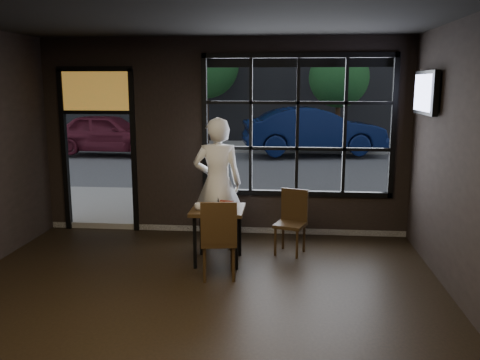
# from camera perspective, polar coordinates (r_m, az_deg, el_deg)

# --- Properties ---
(floor) EXTENTS (6.00, 7.00, 0.02)m
(floor) POSITION_cam_1_polar(r_m,az_deg,el_deg) (5.40, -6.74, -16.59)
(floor) COLOR black
(floor) RESTS_ON ground
(window_frame) EXTENTS (3.06, 0.12, 2.28)m
(window_frame) POSITION_cam_1_polar(r_m,az_deg,el_deg) (8.21, 6.47, 6.06)
(window_frame) COLOR black
(window_frame) RESTS_ON ground
(stained_transom) EXTENTS (1.20, 0.06, 0.70)m
(stained_transom) POSITION_cam_1_polar(r_m,az_deg,el_deg) (8.77, -15.87, 9.62)
(stained_transom) COLOR orange
(stained_transom) RESTS_ON ground
(street_asphalt) EXTENTS (60.00, 41.00, 0.04)m
(street_asphalt) POSITION_cam_1_polar(r_m,az_deg,el_deg) (28.81, 3.36, 5.81)
(street_asphalt) COLOR #545456
(street_asphalt) RESTS_ON ground
(cafe_table) EXTENTS (0.73, 0.73, 0.78)m
(cafe_table) POSITION_cam_1_polar(r_m,az_deg,el_deg) (7.12, -2.48, -6.19)
(cafe_table) COLOR black
(cafe_table) RESTS_ON floor
(chair_near) EXTENTS (0.52, 0.52, 1.04)m
(chair_near) POSITION_cam_1_polar(r_m,az_deg,el_deg) (6.54, -2.42, -6.55)
(chair_near) COLOR black
(chair_near) RESTS_ON floor
(chair_window) EXTENTS (0.52, 0.52, 0.94)m
(chair_window) POSITION_cam_1_polar(r_m,az_deg,el_deg) (7.46, 5.65, -4.79)
(chair_window) COLOR black
(chair_window) RESTS_ON floor
(man) EXTENTS (0.77, 0.54, 1.99)m
(man) POSITION_cam_1_polar(r_m,az_deg,el_deg) (7.59, -2.53, -0.42)
(man) COLOR white
(man) RESTS_ON floor
(hotdog) EXTENTS (0.21, 0.13, 0.06)m
(hotdog) POSITION_cam_1_polar(r_m,az_deg,el_deg) (7.17, -1.51, -2.62)
(hotdog) COLOR tan
(hotdog) RESTS_ON cafe_table
(cup) EXTENTS (0.14, 0.14, 0.10)m
(cup) POSITION_cam_1_polar(r_m,az_deg,el_deg) (6.93, -4.61, -2.98)
(cup) COLOR silver
(cup) RESTS_ON cafe_table
(tv) EXTENTS (0.11, 1.01, 0.59)m
(tv) POSITION_cam_1_polar(r_m,az_deg,el_deg) (7.51, 20.17, 9.19)
(tv) COLOR black
(tv) RESTS_ON wall_right
(navy_car) EXTENTS (5.02, 2.54, 1.58)m
(navy_car) POSITION_cam_1_polar(r_m,az_deg,el_deg) (17.53, 8.29, 5.50)
(navy_car) COLOR #071236
(navy_car) RESTS_ON street_asphalt
(maroon_car) EXTENTS (4.07, 1.77, 1.37)m
(maroon_car) POSITION_cam_1_polar(r_m,az_deg,el_deg) (18.13, -14.55, 5.11)
(maroon_car) COLOR maroon
(maroon_car) RESTS_ON street_asphalt
(tree_left) EXTENTS (2.65, 2.65, 4.52)m
(tree_left) POSITION_cam_1_polar(r_m,az_deg,el_deg) (20.41, -3.91, 12.77)
(tree_left) COLOR #332114
(tree_left) RESTS_ON street_asphalt
(tree_right) EXTENTS (2.23, 2.23, 3.80)m
(tree_right) POSITION_cam_1_polar(r_m,az_deg,el_deg) (19.51, 11.06, 11.21)
(tree_right) COLOR #332114
(tree_right) RESTS_ON street_asphalt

